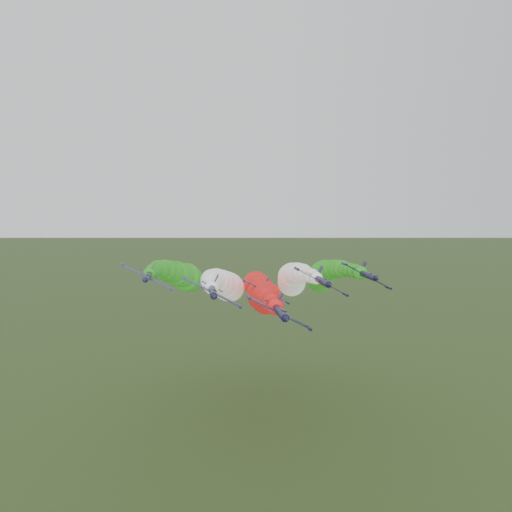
{
  "coord_description": "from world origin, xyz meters",
  "views": [
    {
      "loc": [
        -14.13,
        -88.06,
        55.58
      ],
      "look_at": [
        -3.45,
        -2.92,
        47.64
      ],
      "focal_mm": 35.0,
      "sensor_mm": 36.0,
      "label": 1
    }
  ],
  "objects_px": {
    "jet_inner_right": "(292,278)",
    "jet_outer_right": "(324,275)",
    "jet_inner_left": "(223,285)",
    "jet_outer_left": "(180,275)",
    "jet_lead": "(264,296)",
    "jet_trail": "(257,285)"
  },
  "relations": [
    {
      "from": "jet_lead",
      "to": "jet_outer_right",
      "type": "relative_size",
      "value": 1.0
    },
    {
      "from": "jet_outer_left",
      "to": "jet_trail",
      "type": "distance_m",
      "value": 23.69
    },
    {
      "from": "jet_inner_right",
      "to": "jet_trail",
      "type": "bearing_deg",
      "value": 119.82
    },
    {
      "from": "jet_lead",
      "to": "jet_outer_left",
      "type": "height_order",
      "value": "jet_outer_left"
    },
    {
      "from": "jet_trail",
      "to": "jet_outer_left",
      "type": "bearing_deg",
      "value": -165.88
    },
    {
      "from": "jet_lead",
      "to": "jet_trail",
      "type": "distance_m",
      "value": 27.27
    },
    {
      "from": "jet_outer_left",
      "to": "jet_outer_right",
      "type": "relative_size",
      "value": 0.99
    },
    {
      "from": "jet_outer_right",
      "to": "jet_lead",
      "type": "bearing_deg",
      "value": -134.88
    },
    {
      "from": "jet_inner_left",
      "to": "jet_outer_left",
      "type": "bearing_deg",
      "value": 131.82
    },
    {
      "from": "jet_inner_right",
      "to": "jet_outer_right",
      "type": "height_order",
      "value": "jet_inner_right"
    },
    {
      "from": "jet_inner_left",
      "to": "jet_outer_left",
      "type": "xyz_separation_m",
      "value": [
        -11.42,
        12.77,
        0.93
      ]
    },
    {
      "from": "jet_inner_left",
      "to": "jet_outer_right",
      "type": "xyz_separation_m",
      "value": [
        29.63,
        11.73,
        0.57
      ]
    },
    {
      "from": "jet_inner_right",
      "to": "jet_outer_left",
      "type": "xyz_separation_m",
      "value": [
        -30.47,
        7.96,
        0.28
      ]
    },
    {
      "from": "jet_trail",
      "to": "jet_inner_left",
      "type": "bearing_deg",
      "value": -121.3
    },
    {
      "from": "jet_inner_right",
      "to": "jet_outer_right",
      "type": "bearing_deg",
      "value": 33.2
    },
    {
      "from": "jet_lead",
      "to": "jet_outer_right",
      "type": "distance_m",
      "value": 28.94
    },
    {
      "from": "jet_outer_left",
      "to": "jet_trail",
      "type": "relative_size",
      "value": 1.0
    },
    {
      "from": "jet_lead",
      "to": "jet_inner_right",
      "type": "height_order",
      "value": "jet_inner_right"
    },
    {
      "from": "jet_lead",
      "to": "jet_inner_left",
      "type": "bearing_deg",
      "value": 136.81
    },
    {
      "from": "jet_inner_left",
      "to": "jet_inner_right",
      "type": "bearing_deg",
      "value": 14.17
    },
    {
      "from": "jet_outer_left",
      "to": "jet_outer_right",
      "type": "xyz_separation_m",
      "value": [
        41.05,
        -1.03,
        -0.36
      ]
    },
    {
      "from": "jet_outer_right",
      "to": "jet_trail",
      "type": "xyz_separation_m",
      "value": [
        -18.4,
        6.73,
        -3.64
      ]
    }
  ]
}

